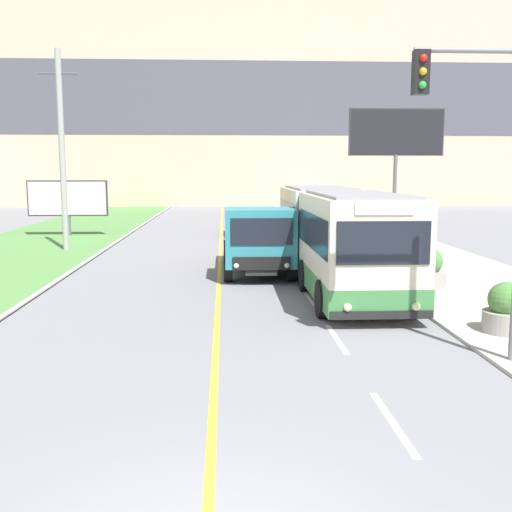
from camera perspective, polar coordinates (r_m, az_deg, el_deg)
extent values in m
cube|color=silver|center=(9.70, 12.87, -15.16)|extent=(0.12, 2.40, 0.01)
cube|color=silver|center=(13.93, 7.68, -7.80)|extent=(0.12, 2.40, 0.01)
cube|color=silver|center=(18.33, 5.02, -3.89)|extent=(0.12, 2.40, 0.01)
cube|color=silver|center=(22.82, 3.41, -1.50)|extent=(0.12, 2.40, 0.01)
cube|color=silver|center=(27.34, 2.34, 0.10)|extent=(0.12, 2.40, 0.01)
cube|color=silver|center=(31.89, 1.57, 1.24)|extent=(0.12, 2.40, 0.01)
cube|color=silver|center=(36.44, 0.99, 2.10)|extent=(0.12, 2.40, 0.01)
cube|color=silver|center=(41.01, 0.54, 2.77)|extent=(0.12, 2.40, 0.01)
cube|color=silver|center=(45.59, 0.18, 3.31)|extent=(0.12, 2.40, 0.01)
cube|color=silver|center=(50.17, -0.11, 3.74)|extent=(0.12, 2.40, 0.01)
cube|color=#BCAD93|center=(68.96, -3.28, 13.98)|extent=(80.00, 8.00, 21.79)
cube|color=#4C4C56|center=(65.02, -3.30, 14.82)|extent=(80.00, 0.04, 7.63)
cube|color=beige|center=(17.34, 9.49, 0.99)|extent=(2.55, 5.89, 2.83)
cube|color=#3D7F42|center=(17.50, 9.41, -2.47)|extent=(2.57, 5.91, 0.70)
cube|color=black|center=(17.30, 9.52, 2.39)|extent=(2.58, 5.42, 0.99)
cube|color=gray|center=(17.23, 9.60, 5.80)|extent=(2.17, 5.30, 0.08)
cube|color=beige|center=(23.98, 6.00, 3.00)|extent=(2.55, 5.89, 2.83)
cube|color=#3D7F42|center=(24.09, 5.96, 0.47)|extent=(2.57, 5.91, 0.70)
cube|color=black|center=(23.94, 6.01, 4.01)|extent=(2.58, 5.42, 0.99)
cube|color=gray|center=(23.89, 6.05, 6.47)|extent=(2.17, 5.30, 0.08)
cube|color=#474747|center=(20.65, 7.46, 2.16)|extent=(2.35, 0.90, 2.60)
cube|color=black|center=(14.43, 12.06, 1.21)|extent=(2.25, 0.04, 1.04)
cube|color=black|center=(14.73, 11.87, -5.53)|extent=(2.50, 0.06, 0.20)
sphere|color=#F4EAB2|center=(14.48, 8.72, -4.87)|extent=(0.20, 0.20, 0.20)
sphere|color=#F4EAB2|center=(14.91, 15.00, -4.68)|extent=(0.20, 0.20, 0.20)
cube|color=white|center=(14.36, 12.16, 4.42)|extent=(1.40, 0.04, 0.28)
cylinder|color=black|center=(15.71, 6.35, -4.08)|extent=(0.28, 1.00, 1.00)
cylinder|color=black|center=(16.28, 14.83, -3.87)|extent=(0.28, 1.00, 1.00)
cylinder|color=black|center=(19.14, 4.64, -1.86)|extent=(0.28, 1.00, 1.00)
cylinder|color=black|center=(19.61, 11.69, -1.77)|extent=(0.28, 1.00, 1.00)
cylinder|color=black|center=(24.53, 2.94, 0.35)|extent=(0.28, 1.00, 1.00)
cylinder|color=black|center=(24.90, 8.50, 0.38)|extent=(0.28, 1.00, 1.00)
cube|color=black|center=(22.99, 0.05, -0.30)|extent=(1.08, 6.30, 0.20)
cube|color=teal|center=(20.84, 0.35, 1.84)|extent=(2.41, 2.22, 1.97)
cube|color=black|center=(19.69, 0.55, 2.34)|extent=(2.05, 0.04, 0.89)
cube|color=black|center=(19.81, 0.54, -0.72)|extent=(1.93, 0.06, 0.44)
sphere|color=silver|center=(19.78, -1.89, -0.94)|extent=(0.18, 0.18, 0.18)
sphere|color=silver|center=(19.88, 2.97, -0.90)|extent=(0.18, 0.18, 0.18)
cube|color=orange|center=(24.19, -0.11, 0.50)|extent=(2.29, 3.83, 0.12)
cube|color=orange|center=(24.10, -2.68, 1.67)|extent=(0.12, 3.83, 1.12)
cube|color=orange|center=(24.21, 2.46, 1.70)|extent=(0.12, 3.83, 1.12)
cube|color=orange|center=(22.29, 0.14, 1.15)|extent=(2.29, 0.12, 1.12)
cube|color=orange|center=(25.97, -0.31, 2.14)|extent=(2.29, 0.12, 1.12)
cube|color=orange|center=(22.22, 0.14, 2.90)|extent=(2.29, 0.12, 0.24)
cylinder|color=black|center=(20.72, -2.67, -1.03)|extent=(0.30, 1.04, 1.04)
cylinder|color=black|center=(20.85, 3.43, -0.98)|extent=(0.30, 1.04, 1.04)
cylinder|color=black|center=(24.36, -2.73, 0.34)|extent=(0.30, 1.04, 1.04)
cylinder|color=black|center=(24.47, 2.46, 0.38)|extent=(0.30, 1.04, 1.04)
cube|color=black|center=(35.86, -1.26, 2.79)|extent=(1.80, 4.30, 0.61)
cube|color=black|center=(35.91, -1.27, 3.81)|extent=(1.53, 2.37, 0.65)
cylinder|color=black|center=(34.58, -2.54, 2.29)|extent=(0.18, 0.62, 0.62)
cylinder|color=black|center=(34.63, 0.15, 2.30)|extent=(0.18, 0.62, 0.62)
cylinder|color=black|center=(37.15, -2.57, 2.69)|extent=(0.18, 0.62, 0.62)
cylinder|color=black|center=(37.19, -0.07, 2.70)|extent=(0.18, 0.62, 0.62)
cylinder|color=#9E9E99|center=(30.14, -17.99, 9.43)|extent=(0.28, 0.28, 9.42)
cylinder|color=#4C4C4C|center=(30.46, -18.30, 16.18)|extent=(1.80, 0.08, 0.08)
cylinder|color=slate|center=(12.31, 19.95, 17.91)|extent=(2.20, 0.10, 0.10)
cube|color=black|center=(11.92, 15.41, 16.49)|extent=(0.28, 0.24, 0.80)
sphere|color=red|center=(11.84, 15.67, 17.72)|extent=(0.14, 0.14, 0.14)
sphere|color=orange|center=(11.80, 15.62, 16.57)|extent=(0.14, 0.14, 0.14)
sphere|color=green|center=(11.76, 15.57, 15.42)|extent=(0.14, 0.14, 0.14)
cylinder|color=#59595B|center=(38.92, 13.05, 5.84)|extent=(0.24, 0.24, 4.84)
cube|color=#333333|center=(38.97, 13.23, 11.42)|extent=(5.97, 0.20, 2.90)
cube|color=black|center=(38.86, 13.28, 11.42)|extent=(5.81, 0.02, 2.74)
cylinder|color=#59595B|center=(37.10, -17.40, 2.81)|extent=(0.24, 0.24, 1.26)
cube|color=#333333|center=(36.99, -17.50, 5.27)|extent=(4.64, 0.20, 2.09)
cube|color=silver|center=(36.89, -17.54, 5.26)|extent=(4.48, 0.02, 1.93)
cylinder|color=gray|center=(15.15, 22.61, -5.80)|extent=(1.03, 1.03, 0.49)
sphere|color=#477A38|center=(15.04, 22.72, -3.84)|extent=(0.82, 0.82, 0.82)
cylinder|color=gray|center=(20.13, 16.00, -2.12)|extent=(1.16, 1.16, 0.52)
sphere|color=#477A38|center=(20.04, 16.06, -0.49)|extent=(0.93, 0.93, 0.93)
cylinder|color=gray|center=(25.31, 12.00, 0.03)|extent=(1.15, 1.15, 0.50)
sphere|color=#477A38|center=(25.24, 12.04, 1.31)|extent=(0.92, 0.92, 0.92)
cylinder|color=gray|center=(30.59, 9.33, 1.46)|extent=(1.15, 1.15, 0.50)
sphere|color=#477A38|center=(30.53, 9.35, 2.51)|extent=(0.92, 0.92, 0.92)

